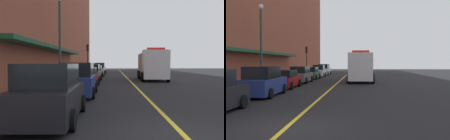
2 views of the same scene
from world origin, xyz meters
TOP-DOWN VIEW (x-y plane):
  - ground_plane at (0.00, 25.00)m, footprint 112.00×112.00m
  - sidewalk_left at (-6.20, 25.00)m, footprint 2.40×70.00m
  - lane_center_stripe at (0.00, 25.00)m, footprint 0.16×70.00m
  - parked_car_0 at (-3.93, 1.85)m, footprint 2.09×4.77m
  - parked_car_1 at (-3.85, 8.20)m, footprint 2.14×4.86m
  - parked_car_2 at (-3.97, 13.61)m, footprint 2.04×4.42m
  - parked_car_3 at (-4.00, 19.75)m, footprint 2.04×4.76m
  - parked_car_4 at (-4.04, 26.08)m, footprint 2.03×4.35m
  - parked_car_5 at (-3.98, 32.26)m, footprint 2.11×4.88m
  - parked_car_6 at (-3.98, 38.17)m, footprint 2.11×4.77m
  - box_truck at (2.53, 21.68)m, footprint 3.02×7.84m
  - parking_meter_0 at (-5.35, 6.73)m, footprint 0.14×0.18m
  - parking_meter_1 at (-5.35, 9.73)m, footprint 0.14×0.18m
  - street_lamp_left at (-5.95, 13.39)m, footprint 0.44×0.44m
  - traffic_light_near at (-5.29, 29.24)m, footprint 0.38×0.36m

SIDE VIEW (x-z plane):
  - ground_plane at x=0.00m, z-range 0.00..0.00m
  - lane_center_stripe at x=0.00m, z-range 0.00..0.01m
  - sidewalk_left at x=-6.20m, z-range 0.00..0.15m
  - parked_car_2 at x=-3.97m, z-range -0.04..1.50m
  - parked_car_4 at x=-4.04m, z-range -0.05..1.54m
  - parked_car_3 at x=-4.00m, z-range -0.06..1.70m
  - parked_car_5 at x=-3.98m, z-range -0.06..1.76m
  - parked_car_0 at x=-3.93m, z-range -0.07..1.81m
  - parked_car_6 at x=-3.98m, z-range -0.07..1.84m
  - parked_car_1 at x=-3.85m, z-range -0.07..1.85m
  - parking_meter_0 at x=-5.35m, z-range 0.39..1.72m
  - parking_meter_1 at x=-5.35m, z-range 0.39..1.72m
  - box_truck at x=2.53m, z-range -0.08..3.32m
  - traffic_light_near at x=-5.29m, z-range 1.01..5.31m
  - street_lamp_left at x=-5.95m, z-range 0.93..7.87m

